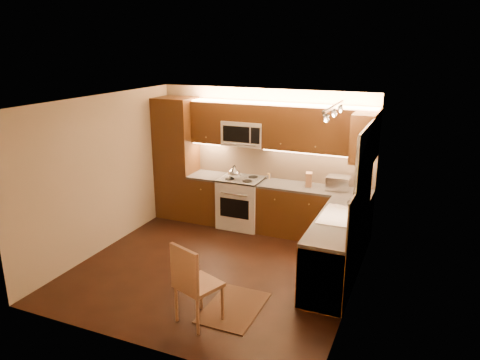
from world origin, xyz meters
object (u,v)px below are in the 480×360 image
at_px(stove, 242,202).
at_px(toaster_oven, 338,183).
at_px(knife_block, 309,179).
at_px(sink, 341,211).
at_px(microwave, 245,133).
at_px(soap_bottle, 356,207).
at_px(dining_chair, 199,283).
at_px(kettle, 234,172).

distance_m(stove, toaster_oven, 1.81).
bearing_deg(knife_block, sink, -70.19).
relative_size(sink, knife_block, 3.62).
height_order(microwave, knife_block, microwave).
height_order(stove, microwave, microwave).
bearing_deg(toaster_oven, soap_bottle, -66.79).
xyz_separation_m(stove, soap_bottle, (2.18, -0.95, 0.54)).
bearing_deg(knife_block, soap_bottle, -60.04).
distance_m(sink, dining_chair, 2.31).
bearing_deg(soap_bottle, toaster_oven, 127.50).
bearing_deg(soap_bottle, knife_block, 146.62).
xyz_separation_m(stove, toaster_oven, (1.73, 0.08, 0.55)).
relative_size(stove, toaster_oven, 2.41).
height_order(knife_block, dining_chair, knife_block).
height_order(stove, dining_chair, dining_chair).
xyz_separation_m(microwave, toaster_oven, (1.73, -0.06, -0.71)).
distance_m(kettle, knife_block, 1.34).
height_order(sink, toaster_oven, toaster_oven).
distance_m(microwave, dining_chair, 3.42).
height_order(microwave, dining_chair, microwave).
height_order(kettle, dining_chair, kettle).
bearing_deg(soap_bottle, sink, -122.67).
distance_m(kettle, soap_bottle, 2.46).
bearing_deg(toaster_oven, stove, -178.10).
xyz_separation_m(stove, dining_chair, (0.71, -2.99, 0.06)).
relative_size(toaster_oven, soap_bottle, 1.85).
distance_m(stove, kettle, 0.60).
bearing_deg(soap_bottle, dining_chair, -112.30).
height_order(stove, toaster_oven, toaster_oven).
bearing_deg(dining_chair, soap_bottle, 75.14).
distance_m(toaster_oven, knife_block, 0.51).
relative_size(kettle, toaster_oven, 0.65).
bearing_deg(microwave, stove, -90.00).
distance_m(sink, toaster_oven, 1.24).
bearing_deg(microwave, sink, -32.21).
relative_size(kettle, knife_block, 1.05).
distance_m(stove, microwave, 1.27).
bearing_deg(soap_bottle, kettle, 172.74).
bearing_deg(knife_block, dining_chair, -112.52).
distance_m(sink, kettle, 2.36).
bearing_deg(kettle, knife_block, 1.39).
height_order(sink, knife_block, knife_block).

